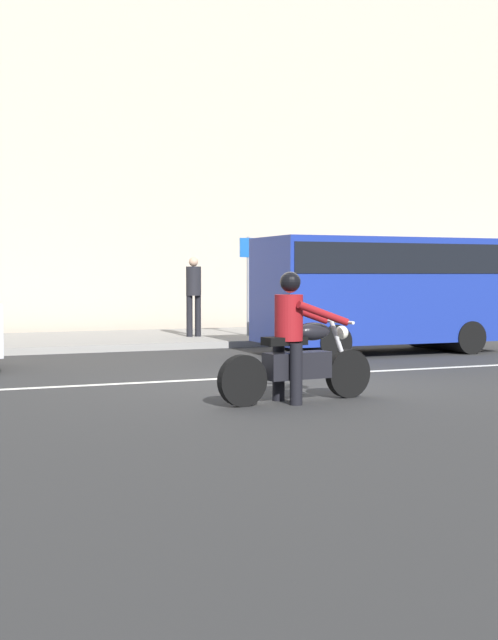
{
  "coord_description": "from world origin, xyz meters",
  "views": [
    {
      "loc": [
        -5.04,
        -10.9,
        1.54
      ],
      "look_at": [
        -0.9,
        -0.86,
        0.96
      ],
      "focal_mm": 48.28,
      "sensor_mm": 36.0,
      "label": 1
    }
  ],
  "objects_px": {
    "parked_van_cobalt_blue": "(380,287)",
    "street_sign_post": "(248,275)",
    "pedestrian_bystander": "(194,290)",
    "motorcycle_with_rider_crimson": "(296,349)"
  },
  "relations": [
    {
      "from": "street_sign_post",
      "to": "pedestrian_bystander",
      "type": "height_order",
      "value": "street_sign_post"
    },
    {
      "from": "motorcycle_with_rider_crimson",
      "to": "pedestrian_bystander",
      "type": "bearing_deg",
      "value": 78.98
    },
    {
      "from": "parked_van_cobalt_blue",
      "to": "street_sign_post",
      "type": "distance_m",
      "value": 3.81
    },
    {
      "from": "motorcycle_with_rider_crimson",
      "to": "street_sign_post",
      "type": "relative_size",
      "value": 0.93
    },
    {
      "from": "motorcycle_with_rider_crimson",
      "to": "street_sign_post",
      "type": "bearing_deg",
      "value": 71.16
    },
    {
      "from": "parked_van_cobalt_blue",
      "to": "pedestrian_bystander",
      "type": "bearing_deg",
      "value": 124.33
    },
    {
      "from": "street_sign_post",
      "to": "parked_van_cobalt_blue",
      "type": "bearing_deg",
      "value": -69.79
    },
    {
      "from": "motorcycle_with_rider_crimson",
      "to": "parked_van_cobalt_blue",
      "type": "distance_m",
      "value": 6.83
    },
    {
      "from": "street_sign_post",
      "to": "motorcycle_with_rider_crimson",
      "type": "bearing_deg",
      "value": -108.84
    },
    {
      "from": "parked_van_cobalt_blue",
      "to": "street_sign_post",
      "type": "xyz_separation_m",
      "value": [
        -1.31,
        3.57,
        0.22
      ]
    }
  ]
}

